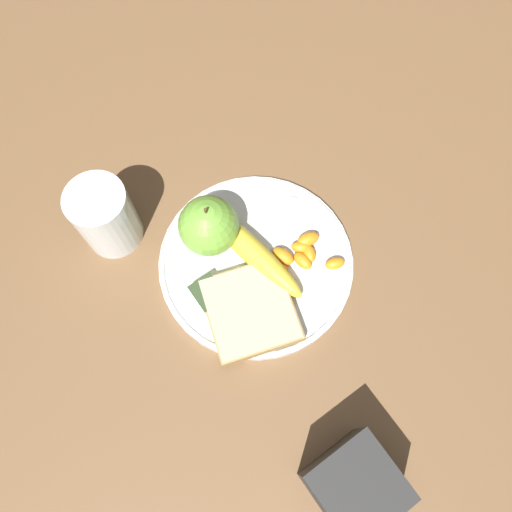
{
  "coord_description": "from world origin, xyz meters",
  "views": [
    {
      "loc": [
        -0.2,
        0.14,
        0.65
      ],
      "look_at": [
        0.0,
        0.0,
        0.03
      ],
      "focal_mm": 35.0,
      "sensor_mm": 36.0,
      "label": 1
    }
  ],
  "objects": [
    {
      "name": "banana",
      "position": [
        0.02,
        -0.0,
        0.03
      ],
      "size": [
        0.19,
        0.07,
        0.03
      ],
      "color": "yellow",
      "rests_on": "plate"
    },
    {
      "name": "ground_plane",
      "position": [
        0.0,
        0.0,
        0.0
      ],
      "size": [
        3.0,
        3.0,
        0.0
      ],
      "primitive_type": "plane",
      "color": "brown"
    },
    {
      "name": "orange_segment_2",
      "position": [
        -0.07,
        -0.08,
        0.02
      ],
      "size": [
        0.03,
        0.03,
        0.02
      ],
      "color": "orange",
      "rests_on": "plate"
    },
    {
      "name": "orange_segment_1",
      "position": [
        -0.02,
        -0.03,
        0.02
      ],
      "size": [
        0.04,
        0.03,
        0.02
      ],
      "color": "orange",
      "rests_on": "plate"
    },
    {
      "name": "condiment_caddy",
      "position": [
        -0.29,
        0.07,
        0.04
      ],
      "size": [
        0.09,
        0.09,
        0.08
      ],
      "color": "#2D2D2D",
      "rests_on": "ground_plane"
    },
    {
      "name": "fork",
      "position": [
        -0.02,
        -0.01,
        0.01
      ],
      "size": [
        0.13,
        0.17,
        0.0
      ],
      "rotation": [
        0.0,
        0.0,
        14.76
      ],
      "color": "#B2B2B7",
      "rests_on": "plate"
    },
    {
      "name": "jam_packet",
      "position": [
        -0.01,
        0.08,
        0.02
      ],
      "size": [
        0.04,
        0.04,
        0.02
      ],
      "color": "white",
      "rests_on": "plate"
    },
    {
      "name": "juice_glass",
      "position": [
        0.16,
        0.14,
        0.05
      ],
      "size": [
        0.08,
        0.08,
        0.11
      ],
      "color": "silver",
      "rests_on": "ground_plane"
    },
    {
      "name": "orange_segment_5",
      "position": [
        -0.03,
        -0.06,
        0.02
      ],
      "size": [
        0.03,
        0.02,
        0.02
      ],
      "color": "orange",
      "rests_on": "plate"
    },
    {
      "name": "orange_segment_3",
      "position": [
        -0.02,
        -0.06,
        0.02
      ],
      "size": [
        0.03,
        0.03,
        0.02
      ],
      "color": "orange",
      "rests_on": "plate"
    },
    {
      "name": "bread_slice",
      "position": [
        -0.05,
        0.05,
        0.02
      ],
      "size": [
        0.14,
        0.14,
        0.02
      ],
      "color": "#AB8751",
      "rests_on": "plate"
    },
    {
      "name": "apple",
      "position": [
        0.06,
        0.03,
        0.05
      ],
      "size": [
        0.08,
        0.08,
        0.09
      ],
      "color": "#72B23D",
      "rests_on": "plate"
    },
    {
      "name": "orange_segment_4",
      "position": [
        -0.03,
        -0.01,
        0.02
      ],
      "size": [
        0.02,
        0.03,
        0.02
      ],
      "color": "orange",
      "rests_on": "plate"
    },
    {
      "name": "orange_segment_0",
      "position": [
        -0.02,
        -0.08,
        0.02
      ],
      "size": [
        0.03,
        0.04,
        0.02
      ],
      "color": "orange",
      "rests_on": "plate"
    },
    {
      "name": "plate",
      "position": [
        0.0,
        0.0,
        0.01
      ],
      "size": [
        0.27,
        0.27,
        0.01
      ],
      "color": "silver",
      "rests_on": "ground_plane"
    },
    {
      "name": "orange_segment_6",
      "position": [
        -0.04,
        -0.05,
        0.02
      ],
      "size": [
        0.03,
        0.02,
        0.02
      ],
      "color": "orange",
      "rests_on": "plate"
    }
  ]
}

